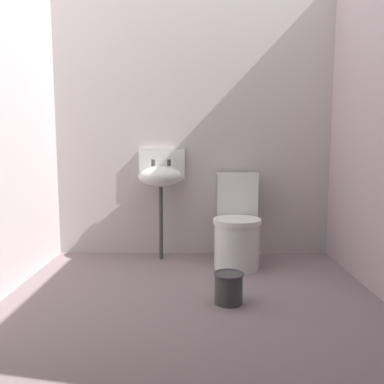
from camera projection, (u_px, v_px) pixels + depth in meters
name	position (u px, v px, depth m)	size (l,w,h in m)	color
ground_plane	(192.00, 310.00, 2.56)	(2.94, 2.83, 0.08)	gray
wall_back	(193.00, 121.00, 3.66)	(2.94, 0.10, 2.50)	#BDB2B1
toilet_near_wall	(237.00, 228.00, 3.37)	(0.45, 0.63, 0.78)	white
sink	(161.00, 176.00, 3.51)	(0.42, 0.35, 0.99)	#413F3E
bucket	(229.00, 287.00, 2.57)	(0.20, 0.20, 0.20)	#413F3E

